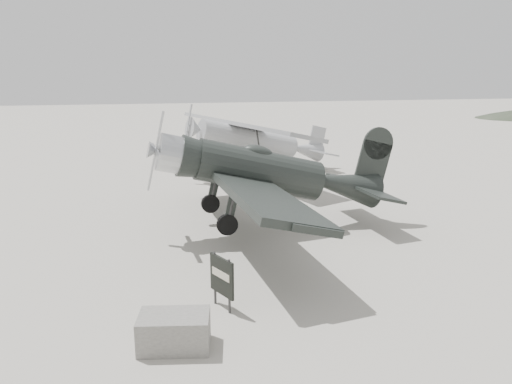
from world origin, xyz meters
TOP-DOWN VIEW (x-y plane):
  - ground at (0.00, 0.00)m, footprint 160.00×160.00m
  - lowwing_monoplane at (0.32, 3.74)m, footprint 8.96×12.48m
  - highwing_monoplane at (2.13, 13.83)m, footprint 8.96×12.49m
  - equipment_block at (-3.71, -3.53)m, footprint 1.63×1.19m
  - sign_board at (-2.43, -2.00)m, footprint 0.44×0.90m

SIDE VIEW (x-z plane):
  - ground at x=0.00m, z-range 0.00..0.00m
  - equipment_block at x=-3.71m, z-range 0.00..0.74m
  - sign_board at x=-2.43m, z-range 0.13..1.51m
  - lowwing_monoplane at x=0.32m, z-range 0.12..4.15m
  - highwing_monoplane at x=2.13m, z-range 0.45..3.99m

